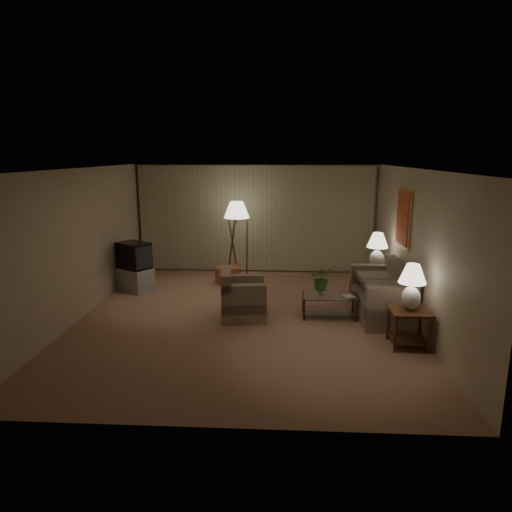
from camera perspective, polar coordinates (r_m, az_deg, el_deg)
The scene contains 16 objects.
ground at distance 8.51m, azimuth -1.38°, elevation -7.63°, with size 7.00×7.00×0.00m, color #AA765D.
room_shell at distance 9.56m, azimuth -0.57°, elevation 5.44°, with size 6.04×7.02×2.72m.
sofa at distance 8.74m, azimuth 15.34°, elevation -4.83°, with size 1.78×0.94×0.78m.
armchair at distance 8.39m, azimuth -1.60°, elevation -5.36°, with size 1.03×1.00×0.71m.
side_table_near at distance 7.53m, azimuth 18.59°, elevation -7.66°, with size 0.61×0.61×0.60m.
side_table_far at distance 9.95m, azimuth 14.72°, elevation -2.63°, with size 0.48×0.41×0.60m.
table_lamp_near at distance 7.35m, azimuth 18.92°, elevation -3.21°, with size 0.42×0.42×0.72m.
table_lamp_far at distance 9.80m, azimuth 14.93°, elevation 1.04°, with size 0.44×0.44×0.76m.
coffee_table at distance 8.53m, azimuth 9.14°, elevation -5.76°, with size 1.07×0.59×0.41m.
tv_cabinet at distance 10.40m, azimuth -14.85°, elevation -2.82°, with size 0.90×0.82×0.50m, color #99999B.
crt_tv at distance 10.27m, azimuth -15.02°, elevation 0.07°, with size 0.82×0.77×0.57m, color black.
floor_lamp at distance 10.83m, azimuth -2.39°, elevation 2.14°, with size 0.60×0.60×1.86m.
ottoman at distance 10.66m, azimuth -3.59°, elevation -2.35°, with size 0.58×0.58×0.38m, color #AE543A.
vase at distance 8.46m, azimuth 8.18°, elevation -4.43°, with size 0.13×0.13×0.13m, color white.
flowers at distance 8.37m, azimuth 8.24°, elevation -2.51°, with size 0.41×0.35×0.45m, color #447B36.
book at distance 8.42m, azimuth 10.94°, elevation -5.02°, with size 0.18×0.24×0.02m, color olive.
Camera 1 is at (0.65, -7.95, 2.95)m, focal length 32.00 mm.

